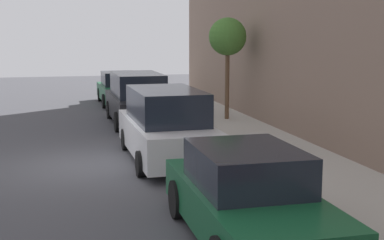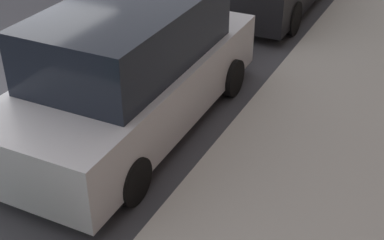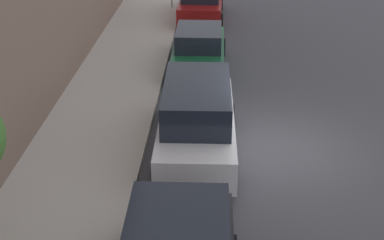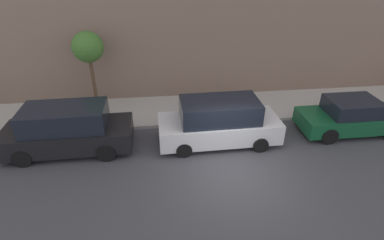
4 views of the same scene
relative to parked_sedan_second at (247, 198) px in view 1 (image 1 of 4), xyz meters
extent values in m
plane|color=#424247|center=(-2.31, 5.76, -0.72)|extent=(60.00, 60.00, 0.00)
cube|color=#B2ADA3|center=(2.73, 5.76, -0.65)|extent=(3.09, 32.00, 0.15)
cube|color=#14512D|center=(0.00, -0.03, -0.16)|extent=(1.80, 4.50, 0.68)
cube|color=black|center=(0.00, 0.07, 0.50)|extent=(1.59, 2.10, 0.64)
cylinder|color=black|center=(-0.85, 1.37, -0.37)|extent=(0.22, 0.70, 0.70)
cylinder|color=black|center=(0.85, 1.37, -0.37)|extent=(0.22, 0.70, 0.70)
cube|color=silver|center=(-0.17, 5.89, -0.08)|extent=(1.99, 4.93, 0.84)
cube|color=black|center=(-0.17, 5.89, 0.76)|extent=(1.73, 3.13, 0.84)
cylinder|color=black|center=(-1.07, 7.41, -0.41)|extent=(0.22, 0.62, 0.62)
cylinder|color=black|center=(0.73, 7.41, -0.41)|extent=(0.22, 0.62, 0.62)
cylinder|color=black|center=(-1.07, 4.37, -0.41)|extent=(0.22, 0.62, 0.62)
cylinder|color=black|center=(0.73, 4.37, -0.41)|extent=(0.22, 0.62, 0.62)
cube|color=black|center=(-0.09, 11.87, -0.08)|extent=(1.97, 4.93, 0.84)
cube|color=black|center=(-0.09, 11.87, 0.76)|extent=(1.71, 3.12, 0.84)
cylinder|color=black|center=(-0.99, 13.39, -0.37)|extent=(0.22, 0.70, 0.70)
cylinder|color=black|center=(0.81, 13.39, -0.37)|extent=(0.22, 0.70, 0.70)
cylinder|color=black|center=(-0.99, 10.35, -0.37)|extent=(0.22, 0.70, 0.70)
cylinder|color=black|center=(0.81, 10.35, -0.37)|extent=(0.22, 0.70, 0.70)
cube|color=#14512D|center=(-0.10, 17.77, -0.16)|extent=(1.90, 4.54, 0.68)
cube|color=black|center=(-0.10, 17.87, 0.50)|extent=(1.63, 2.14, 0.64)
cylinder|color=black|center=(-0.95, 19.17, -0.40)|extent=(0.22, 0.65, 0.65)
cylinder|color=black|center=(0.75, 19.17, -0.40)|extent=(0.22, 0.65, 0.65)
cylinder|color=black|center=(-0.95, 16.38, -0.40)|extent=(0.22, 0.65, 0.65)
cylinder|color=black|center=(0.75, 16.38, -0.40)|extent=(0.22, 0.65, 0.65)
cylinder|color=brown|center=(3.23, 11.32, 0.78)|extent=(0.16, 0.16, 2.70)
sphere|color=#42752D|center=(3.23, 11.32, 2.51)|extent=(1.40, 1.40, 1.40)
camera|label=1|loc=(-2.84, -7.82, 2.61)|focal=50.00mm
camera|label=2|loc=(3.68, 0.16, 3.56)|focal=50.00mm
camera|label=3|loc=(-0.65, 18.20, 6.42)|focal=50.00mm
camera|label=4|loc=(-10.51, 8.18, 6.28)|focal=28.00mm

